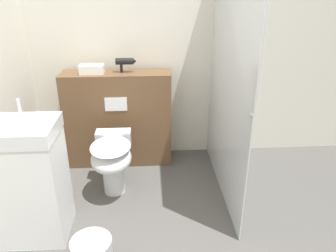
% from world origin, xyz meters
% --- Properties ---
extents(wall_back, '(8.00, 0.06, 2.50)m').
position_xyz_m(wall_back, '(0.00, 1.88, 1.25)').
color(wall_back, silver).
rests_on(wall_back, ground_plane).
extents(partition_panel, '(1.11, 0.30, 1.01)m').
position_xyz_m(partition_panel, '(-0.41, 1.66, 0.51)').
color(partition_panel, brown).
rests_on(partition_panel, ground_plane).
extents(shower_glass, '(0.04, 1.50, 2.19)m').
position_xyz_m(shower_glass, '(0.61, 1.10, 1.09)').
color(shower_glass, silver).
rests_on(shower_glass, ground_plane).
extents(toilet, '(0.36, 0.57, 0.55)m').
position_xyz_m(toilet, '(-0.43, 1.05, 0.37)').
color(toilet, white).
rests_on(toilet, ground_plane).
extents(sink_vanity, '(0.54, 0.43, 1.10)m').
position_xyz_m(sink_vanity, '(-1.00, 0.55, 0.48)').
color(sink_vanity, white).
rests_on(sink_vanity, ground_plane).
extents(hair_drier, '(0.21, 0.07, 0.14)m').
position_xyz_m(hair_drier, '(-0.30, 1.67, 1.12)').
color(hair_drier, black).
rests_on(hair_drier, partition_panel).
extents(folded_towel, '(0.24, 0.13, 0.09)m').
position_xyz_m(folded_towel, '(-0.64, 1.64, 1.06)').
color(folded_towel, white).
rests_on(folded_towel, partition_panel).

